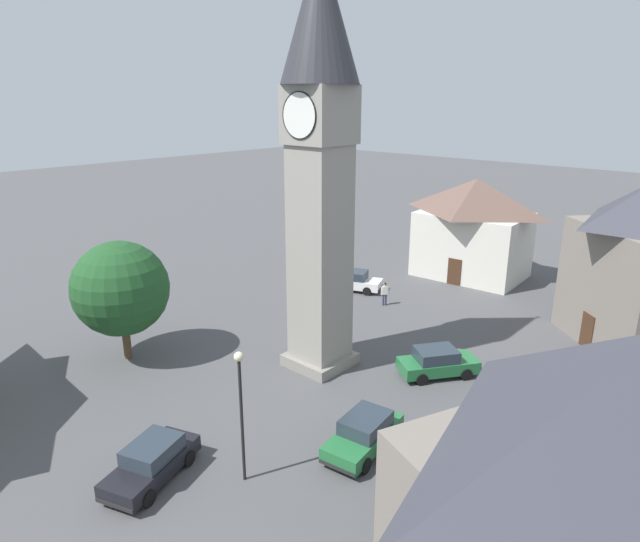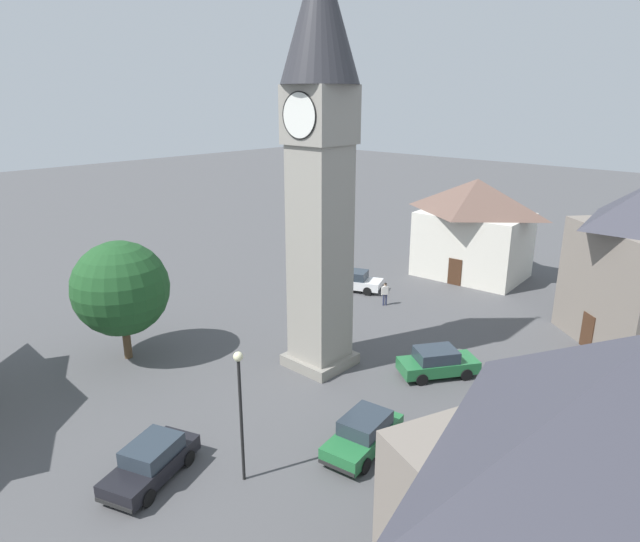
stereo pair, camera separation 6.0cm
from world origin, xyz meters
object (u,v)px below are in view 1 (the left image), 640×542
(car_red_corner, at_px, (354,280))
(car_white_side, at_px, (438,362))
(car_silver_kerb, at_px, (152,462))
(building_corner_back, at_px, (473,227))
(tree, at_px, (121,289))
(car_blue_kerb, at_px, (364,433))
(clock_tower, at_px, (320,135))
(lamp_post, at_px, (241,397))
(pedestrian, at_px, (385,292))
(building_shop_left, at_px, (631,493))
(car_black_far, at_px, (556,396))

(car_red_corner, bearing_deg, car_white_side, -32.42)
(car_silver_kerb, bearing_deg, car_white_side, 75.58)
(car_silver_kerb, height_order, building_corner_back, building_corner_back)
(car_white_side, relative_size, tree, 0.64)
(car_silver_kerb, xyz_separation_m, tree, (-10.22, 4.64, 3.38))
(car_blue_kerb, xyz_separation_m, building_corner_back, (-8.09, 24.43, 3.30))
(clock_tower, distance_m, car_silver_kerb, 16.35)
(tree, height_order, lamp_post, tree)
(pedestrian, bearing_deg, car_silver_kerb, -78.33)
(car_white_side, xyz_separation_m, building_corner_back, (-6.99, 16.75, 3.30))
(car_red_corner, bearing_deg, clock_tower, -59.50)
(pedestrian, bearing_deg, building_shop_left, -40.10)
(clock_tower, distance_m, lamp_post, 13.32)
(tree, xyz_separation_m, building_corner_back, (6.99, 26.75, -0.07))
(building_corner_back, bearing_deg, building_shop_left, -55.67)
(tree, height_order, building_shop_left, building_shop_left)
(car_black_far, xyz_separation_m, pedestrian, (-13.99, 5.68, 0.25))
(car_black_far, bearing_deg, car_white_side, -172.55)
(car_black_far, relative_size, lamp_post, 0.77)
(car_blue_kerb, xyz_separation_m, car_red_corner, (-12.85, 15.14, 0.00))
(car_red_corner, relative_size, car_black_far, 1.07)
(building_shop_left, xyz_separation_m, lamp_post, (-12.22, -2.54, -1.06))
(car_red_corner, distance_m, building_corner_back, 10.95)
(building_shop_left, bearing_deg, car_red_corner, 143.03)
(car_red_corner, relative_size, car_white_side, 1.03)
(car_red_corner, height_order, building_shop_left, building_shop_left)
(car_blue_kerb, relative_size, building_corner_back, 0.48)
(car_silver_kerb, xyz_separation_m, car_white_side, (3.76, 14.64, 0.00))
(car_blue_kerb, bearing_deg, car_black_far, 60.53)
(clock_tower, xyz_separation_m, car_white_side, (5.45, 3.23, -11.59))
(car_white_side, relative_size, building_corner_back, 0.48)
(car_red_corner, distance_m, car_black_far, 18.85)
(car_black_far, bearing_deg, car_blue_kerb, -119.47)
(car_blue_kerb, height_order, car_red_corner, same)
(car_silver_kerb, distance_m, car_red_corner, 23.50)
(pedestrian, height_order, lamp_post, lamp_post)
(clock_tower, distance_m, building_corner_back, 21.69)
(car_white_side, bearing_deg, car_red_corner, 147.58)
(pedestrian, bearing_deg, car_white_side, -38.45)
(pedestrian, bearing_deg, tree, -109.61)
(pedestrian, bearing_deg, clock_tower, -74.56)
(tree, xyz_separation_m, building_shop_left, (25.08, 0.26, 0.51))
(car_silver_kerb, xyz_separation_m, lamp_post, (2.65, 2.36, 2.83))
(tree, relative_size, building_corner_back, 0.75)
(clock_tower, bearing_deg, car_blue_kerb, -34.15)
(clock_tower, relative_size, building_corner_back, 2.35)
(car_black_far, distance_m, tree, 22.83)
(lamp_post, bearing_deg, car_white_side, 84.80)
(car_black_far, bearing_deg, tree, -151.53)
(tree, bearing_deg, car_blue_kerb, 8.75)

